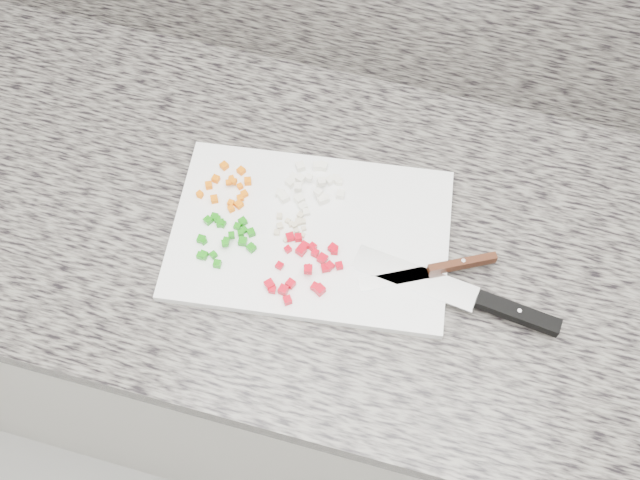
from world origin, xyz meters
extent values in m
cube|color=silver|center=(0.00, 1.44, 0.43)|extent=(3.92, 0.62, 0.86)
cube|color=slate|center=(0.00, 1.44, 0.88)|extent=(3.96, 0.64, 0.04)
cube|color=white|center=(-0.11, 1.41, 0.91)|extent=(0.44, 0.32, 0.01)
cube|color=orange|center=(-0.25, 1.46, 0.92)|extent=(0.01, 0.01, 0.01)
cube|color=orange|center=(-0.28, 1.44, 0.92)|extent=(0.01, 0.01, 0.01)
cube|color=orange|center=(-0.27, 1.46, 0.92)|extent=(0.01, 0.01, 0.01)
cube|color=orange|center=(-0.24, 1.41, 0.92)|extent=(0.01, 0.01, 0.01)
cube|color=orange|center=(-0.26, 1.42, 0.92)|extent=(0.01, 0.01, 0.01)
cube|color=orange|center=(-0.23, 1.47, 0.92)|extent=(0.01, 0.01, 0.01)
cube|color=orange|center=(-0.24, 1.46, 0.92)|extent=(0.01, 0.01, 0.01)
cube|color=orange|center=(-0.23, 1.46, 0.92)|extent=(0.01, 0.01, 0.01)
cube|color=orange|center=(-0.29, 1.42, 0.92)|extent=(0.01, 0.01, 0.01)
cube|color=orange|center=(-0.24, 1.42, 0.92)|extent=(0.01, 0.01, 0.01)
cube|color=orange|center=(-0.23, 1.42, 0.92)|extent=(0.01, 0.01, 0.01)
cube|color=orange|center=(-0.23, 1.44, 0.92)|extent=(0.01, 0.01, 0.01)
cube|color=orange|center=(-0.25, 1.45, 0.92)|extent=(0.01, 0.01, 0.01)
cube|color=orange|center=(-0.29, 1.43, 0.92)|extent=(0.01, 0.01, 0.01)
cube|color=orange|center=(-0.24, 1.48, 0.92)|extent=(0.01, 0.01, 0.01)
cube|color=orange|center=(-0.22, 1.44, 0.92)|extent=(0.01, 0.01, 0.01)
cube|color=orange|center=(-0.27, 1.48, 0.92)|extent=(0.01, 0.01, 0.01)
cube|color=orange|center=(-0.25, 1.47, 0.92)|extent=(0.01, 0.01, 0.01)
cube|color=white|center=(-0.13, 1.44, 0.92)|extent=(0.02, 0.02, 0.01)
cube|color=white|center=(-0.12, 1.52, 0.92)|extent=(0.01, 0.01, 0.01)
cube|color=white|center=(-0.16, 1.45, 0.92)|extent=(0.02, 0.02, 0.01)
cube|color=white|center=(-0.16, 1.49, 0.92)|extent=(0.01, 0.01, 0.01)
cube|color=white|center=(-0.15, 1.47, 0.93)|extent=(0.01, 0.01, 0.01)
cube|color=white|center=(-0.12, 1.49, 0.93)|extent=(0.01, 0.01, 0.01)
cube|color=white|center=(-0.10, 1.51, 0.92)|extent=(0.02, 0.02, 0.01)
cube|color=white|center=(-0.13, 1.44, 0.92)|extent=(0.01, 0.01, 0.01)
cube|color=white|center=(-0.12, 1.47, 0.93)|extent=(0.01, 0.01, 0.01)
cube|color=white|center=(-0.08, 1.48, 0.92)|extent=(0.01, 0.01, 0.01)
cube|color=white|center=(-0.17, 1.46, 0.92)|extent=(0.01, 0.01, 0.01)
cube|color=white|center=(-0.16, 1.51, 0.92)|extent=(0.02, 0.02, 0.01)
cube|color=white|center=(-0.13, 1.52, 0.92)|extent=(0.01, 0.01, 0.01)
cube|color=white|center=(-0.09, 1.50, 0.92)|extent=(0.01, 0.01, 0.01)
cube|color=white|center=(-0.11, 1.50, 0.92)|extent=(0.02, 0.02, 0.01)
cube|color=white|center=(-0.14, 1.49, 0.93)|extent=(0.01, 0.01, 0.01)
cube|color=white|center=(-0.10, 1.47, 0.92)|extent=(0.01, 0.01, 0.01)
cube|color=white|center=(-0.16, 1.48, 0.92)|extent=(0.02, 0.02, 0.01)
cube|color=white|center=(-0.14, 1.46, 0.92)|extent=(0.02, 0.02, 0.01)
cube|color=white|center=(-0.10, 1.51, 0.92)|extent=(0.01, 0.01, 0.01)
cube|color=white|center=(-0.12, 1.49, 0.92)|extent=(0.01, 0.01, 0.01)
cube|color=white|center=(-0.11, 1.46, 0.92)|extent=(0.02, 0.02, 0.01)
cube|color=white|center=(-0.15, 1.49, 0.92)|extent=(0.01, 0.01, 0.01)
cube|color=#13800B|center=(-0.25, 1.33, 0.92)|extent=(0.01, 0.01, 0.01)
cube|color=#13800B|center=(-0.19, 1.36, 0.92)|extent=(0.02, 0.02, 0.01)
cube|color=#13800B|center=(-0.24, 1.39, 0.92)|extent=(0.01, 0.01, 0.01)
cube|color=#13800B|center=(-0.22, 1.37, 0.93)|extent=(0.01, 0.01, 0.01)
cube|color=#13800B|center=(-0.25, 1.39, 0.92)|extent=(0.01, 0.01, 0.01)
cube|color=#13800B|center=(-0.21, 1.39, 0.92)|extent=(0.01, 0.01, 0.01)
cube|color=#13800B|center=(-0.26, 1.35, 0.92)|extent=(0.01, 0.01, 0.01)
cube|color=#13800B|center=(-0.22, 1.32, 0.92)|extent=(0.01, 0.01, 0.01)
cube|color=#13800B|center=(-0.25, 1.33, 0.92)|extent=(0.01, 0.01, 0.01)
cube|color=#13800B|center=(-0.20, 1.37, 0.92)|extent=(0.01, 0.01, 0.01)
cube|color=#13800B|center=(-0.21, 1.38, 0.92)|extent=(0.01, 0.01, 0.01)
cube|color=#13800B|center=(-0.19, 1.36, 0.92)|extent=(0.01, 0.01, 0.01)
cube|color=#13800B|center=(-0.22, 1.35, 0.93)|extent=(0.01, 0.01, 0.01)
cube|color=#13800B|center=(-0.22, 1.36, 0.93)|extent=(0.01, 0.01, 0.01)
cube|color=#13800B|center=(-0.24, 1.39, 0.92)|extent=(0.01, 0.01, 0.01)
cube|color=#13800B|center=(-0.25, 1.39, 0.92)|extent=(0.01, 0.01, 0.01)
cube|color=#13800B|center=(-0.21, 1.40, 0.92)|extent=(0.02, 0.02, 0.01)
cube|color=#13800B|center=(-0.26, 1.35, 0.92)|extent=(0.01, 0.01, 0.01)
cube|color=#13800B|center=(-0.22, 1.39, 0.92)|extent=(0.01, 0.01, 0.01)
cube|color=#13800B|center=(-0.19, 1.38, 0.92)|extent=(0.01, 0.01, 0.01)
cube|color=#13800B|center=(-0.23, 1.33, 0.92)|extent=(0.01, 0.01, 0.01)
cube|color=#13800B|center=(-0.26, 1.39, 0.92)|extent=(0.01, 0.01, 0.01)
cube|color=red|center=(-0.14, 1.30, 0.92)|extent=(0.01, 0.01, 0.01)
cube|color=red|center=(-0.13, 1.37, 0.92)|extent=(0.01, 0.01, 0.01)
cube|color=red|center=(-0.14, 1.39, 0.92)|extent=(0.02, 0.02, 0.01)
cube|color=red|center=(-0.12, 1.32, 0.92)|extent=(0.01, 0.01, 0.01)
cube|color=red|center=(-0.10, 1.38, 0.92)|extent=(0.01, 0.01, 0.01)
cube|color=red|center=(-0.11, 1.29, 0.92)|extent=(0.02, 0.02, 0.01)
cube|color=red|center=(-0.12, 1.31, 0.92)|extent=(0.01, 0.01, 0.01)
cube|color=red|center=(-0.07, 1.39, 0.92)|extent=(0.01, 0.01, 0.01)
cube|color=red|center=(-0.14, 1.31, 0.92)|extent=(0.02, 0.02, 0.01)
cube|color=red|center=(-0.08, 1.37, 0.92)|extent=(0.02, 0.02, 0.01)
cube|color=red|center=(-0.14, 1.34, 0.92)|extent=(0.01, 0.01, 0.01)
cube|color=red|center=(-0.07, 1.36, 0.92)|extent=(0.01, 0.01, 0.01)
cube|color=red|center=(-0.09, 1.38, 0.92)|extent=(0.01, 0.01, 0.01)
cube|color=red|center=(-0.12, 1.37, 0.92)|extent=(0.02, 0.02, 0.01)
cube|color=red|center=(-0.10, 1.34, 0.93)|extent=(0.01, 0.01, 0.01)
cube|color=red|center=(-0.10, 1.35, 0.93)|extent=(0.01, 0.01, 0.01)
cube|color=red|center=(-0.07, 1.36, 0.92)|extent=(0.02, 0.02, 0.01)
cube|color=red|center=(-0.07, 1.39, 0.92)|extent=(0.02, 0.02, 0.01)
cube|color=red|center=(-0.06, 1.36, 0.92)|extent=(0.01, 0.01, 0.01)
cube|color=red|center=(-0.07, 1.32, 0.92)|extent=(0.02, 0.02, 0.01)
cube|color=red|center=(-0.13, 1.39, 0.92)|extent=(0.01, 0.01, 0.01)
cube|color=red|center=(-0.11, 1.38, 0.92)|extent=(0.01, 0.01, 0.01)
cube|color=red|center=(-0.08, 1.32, 0.92)|extent=(0.01, 0.01, 0.01)
cube|color=beige|center=(-0.14, 1.41, 0.92)|extent=(0.01, 0.01, 0.01)
cube|color=beige|center=(-0.13, 1.42, 0.92)|extent=(0.01, 0.01, 0.01)
cube|color=beige|center=(-0.13, 1.40, 0.92)|extent=(0.01, 0.01, 0.01)
cube|color=beige|center=(-0.14, 1.40, 0.92)|extent=(0.01, 0.01, 0.00)
cube|color=beige|center=(-0.13, 1.43, 0.92)|extent=(0.01, 0.01, 0.01)
cube|color=beige|center=(-0.12, 1.40, 0.92)|extent=(0.01, 0.01, 0.00)
cube|color=beige|center=(-0.16, 1.39, 0.92)|extent=(0.01, 0.01, 0.01)
cube|color=beige|center=(-0.14, 1.39, 0.92)|extent=(0.01, 0.01, 0.01)
cube|color=beige|center=(-0.16, 1.40, 0.92)|extent=(0.01, 0.01, 0.01)
cube|color=beige|center=(-0.15, 1.42, 0.92)|extent=(0.01, 0.01, 0.01)
cube|color=beige|center=(-0.13, 1.42, 0.92)|extent=(0.01, 0.01, 0.01)
cube|color=beige|center=(-0.12, 1.41, 0.92)|extent=(0.01, 0.01, 0.01)
cube|color=beige|center=(-0.16, 1.42, 0.92)|extent=(0.01, 0.01, 0.01)
cube|color=beige|center=(-0.14, 1.41, 0.92)|extent=(0.01, 0.01, 0.01)
cube|color=beige|center=(-0.13, 1.42, 0.92)|extent=(0.01, 0.01, 0.00)
cube|color=beige|center=(-0.13, 1.42, 0.92)|extent=(0.01, 0.01, 0.01)
cube|color=white|center=(0.05, 1.38, 0.91)|extent=(0.18, 0.06, 0.00)
cube|color=black|center=(0.20, 1.36, 0.92)|extent=(0.12, 0.04, 0.02)
cylinder|color=white|center=(0.20, 1.36, 0.93)|extent=(0.01, 0.01, 0.00)
cube|color=white|center=(0.02, 1.37, 0.91)|extent=(0.10, 0.06, 0.00)
cube|color=#492012|center=(0.11, 1.41, 0.92)|extent=(0.09, 0.06, 0.02)
cylinder|color=white|center=(0.11, 1.41, 0.93)|extent=(0.01, 0.01, 0.00)
camera|label=1|loc=(0.04, 0.92, 1.83)|focal=40.00mm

